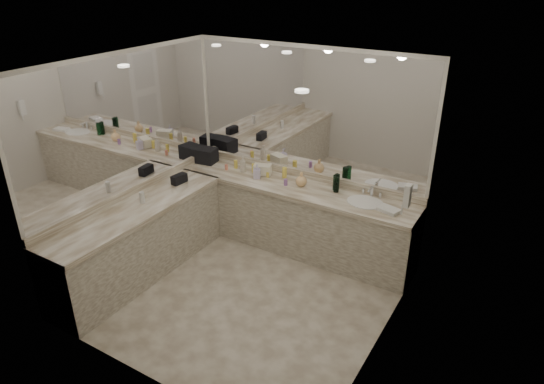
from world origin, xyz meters
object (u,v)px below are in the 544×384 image
Objects in this scene: sink at (365,203)px; black_toiletry_bag at (204,155)px; soap_bottle_c at (301,179)px; soap_bottle_b at (257,171)px; hand_towel at (389,210)px; soap_bottle_a at (243,164)px; cream_cosmetic_case at (262,170)px; wall_phone at (408,196)px.

black_toiletry_bag is at bearing 178.98° from sink.
black_toiletry_bag is 1.97× the size of soap_bottle_c.
black_toiletry_bag is (-2.44, 0.04, 0.11)m from sink.
soap_bottle_b is at bearing -171.76° from soap_bottle_c.
soap_bottle_a is (-2.07, 0.11, 0.09)m from hand_towel.
cream_cosmetic_case is 1.06× the size of soap_bottle_a.
sink is 0.88m from soap_bottle_c.
soap_bottle_c is (0.60, -0.04, 0.03)m from cream_cosmetic_case.
wall_phone reaches higher than cream_cosmetic_case.
wall_phone is 1.25× the size of soap_bottle_b.
soap_bottle_b is (-0.00, -0.13, 0.03)m from cream_cosmetic_case.
cream_cosmetic_case is at bearing 176.07° from soap_bottle_c.
soap_bottle_a is at bearing -0.85° from black_toiletry_bag.
soap_bottle_c is (1.57, -0.01, -0.01)m from black_toiletry_bag.
black_toiletry_bag is at bearing 160.96° from cream_cosmetic_case.
cream_cosmetic_case is 0.97× the size of hand_towel.
wall_phone is 1.30× the size of soap_bottle_c.
cream_cosmetic_case is (-2.08, 0.57, -0.38)m from wall_phone.
wall_phone reaches higher than hand_towel.
soap_bottle_a is at bearing 167.31° from wall_phone.
soap_bottle_a is at bearing 178.92° from sink.
wall_phone is 1.04× the size of cream_cosmetic_case.
soap_bottle_a reaches higher than soap_bottle_b.
wall_phone is (0.61, -0.50, 0.46)m from sink.
wall_phone reaches higher than black_toiletry_bag.
hand_towel is at bearing -2.45° from black_toiletry_bag.
black_toiletry_bag reaches higher than soap_bottle_b.
wall_phone is 2.45m from soap_bottle_a.
cream_cosmetic_case is (0.96, 0.03, -0.04)m from black_toiletry_bag.
cream_cosmetic_case is 0.13m from soap_bottle_b.
soap_bottle_b reaches higher than cream_cosmetic_case.
soap_bottle_b reaches higher than soap_bottle_c.
sink is at bearing 140.43° from wall_phone.
wall_phone is 2.16m from soap_bottle_b.
wall_phone is 3.12m from black_toiletry_bag.
soap_bottle_a is 1.13× the size of soap_bottle_b.
soap_bottle_c reaches higher than hand_towel.
hand_towel is (-0.29, 0.43, -0.43)m from wall_phone.
hand_towel is (1.79, -0.15, -0.05)m from cream_cosmetic_case.
black_toiletry_bag is 1.57m from soap_bottle_c.
soap_bottle_b is (0.28, -0.09, -0.01)m from soap_bottle_a.
black_toiletry_bag is 0.68m from soap_bottle_a.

